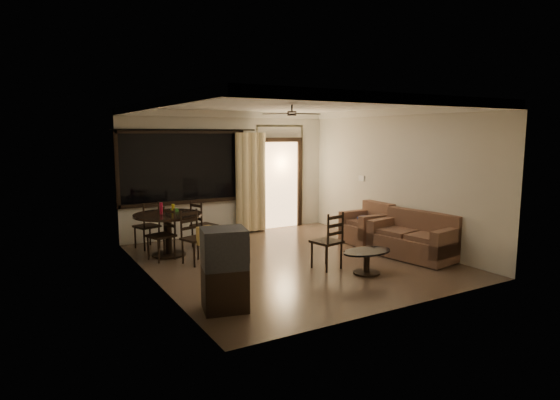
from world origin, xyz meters
TOP-DOWN VIEW (x-y plane):
  - ground at (0.00, 0.00)m, footprint 5.50×5.50m
  - room_shell at (0.59, 1.77)m, footprint 5.50×6.70m
  - dining_table at (-1.83, 1.47)m, footprint 1.28×1.28m
  - dining_chair_west at (-2.04, 1.22)m, footprint 0.53×0.53m
  - dining_chair_east at (-1.04, 1.72)m, footprint 0.53×0.53m
  - dining_chair_south at (-1.58, 0.65)m, footprint 0.53×0.56m
  - dining_chair_north at (-2.05, 2.22)m, footprint 0.53×0.53m
  - tv_cabinet at (-2.01, -1.63)m, footprint 0.67×0.63m
  - sofa at (2.11, -0.97)m, footprint 1.07×1.66m
  - armchair at (2.10, 0.34)m, footprint 0.84×0.84m
  - coffee_table at (0.64, -1.33)m, footprint 0.89×0.54m
  - side_chair at (0.25, -0.76)m, footprint 0.51×0.51m

SIDE VIEW (x-z plane):
  - ground at x=0.00m, z-range 0.00..0.00m
  - coffee_table at x=0.64m, z-range 0.07..0.46m
  - dining_chair_west at x=-2.04m, z-range -0.19..0.76m
  - dining_chair_east at x=-1.04m, z-range -0.19..0.76m
  - dining_chair_north at x=-2.05m, z-range -0.19..0.76m
  - side_chair at x=0.25m, z-range -0.20..0.79m
  - dining_chair_south at x=-1.58m, z-range -0.17..0.78m
  - sofa at x=2.11m, z-range -0.08..0.74m
  - armchair at x=2.10m, z-range -0.07..0.77m
  - tv_cabinet at x=-2.01m, z-range 0.00..1.09m
  - dining_table at x=-1.83m, z-range 0.12..1.14m
  - room_shell at x=0.59m, z-range -0.92..4.58m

